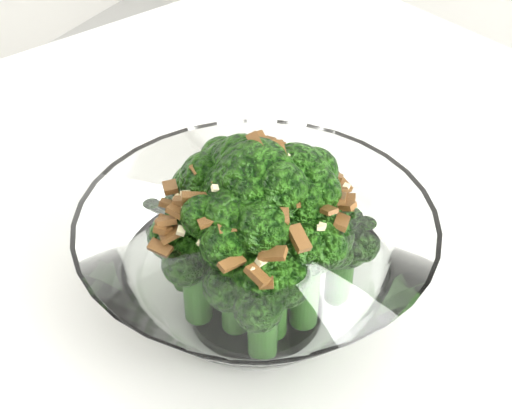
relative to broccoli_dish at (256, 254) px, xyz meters
The scene contains 1 object.
broccoli_dish is the anchor object (origin of this frame).
Camera 1 is at (-0.07, -0.28, 1.13)m, focal length 55.00 mm.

